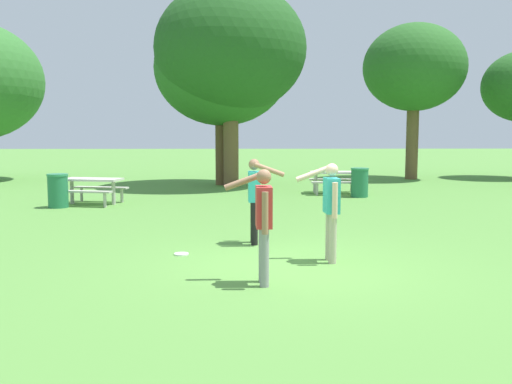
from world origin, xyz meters
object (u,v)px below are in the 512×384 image
at_px(trash_can_further_along, 360,182).
at_px(tree_broad_center, 222,68).
at_px(person_thrower, 263,217).
at_px(picnic_table_near, 92,185).
at_px(tree_far_right, 230,50).
at_px(trash_can_beside_table, 58,191).
at_px(person_bystander, 331,204).
at_px(picnic_table_far, 335,177).
at_px(frisbee, 181,254).
at_px(tree_slender_mid, 414,68).
at_px(person_catcher, 255,194).

distance_m(trash_can_further_along, tree_broad_center, 7.63).
bearing_deg(tree_broad_center, person_thrower, -85.88).
height_order(picnic_table_near, tree_far_right, tree_far_right).
height_order(trash_can_beside_table, tree_broad_center, tree_broad_center).
xyz_separation_m(person_thrower, person_bystander, (1.17, 1.37, 0.00)).
bearing_deg(picnic_table_far, trash_can_beside_table, -158.12).
height_order(person_thrower, frisbee, person_thrower).
xyz_separation_m(picnic_table_far, tree_broad_center, (-4.01, 3.35, 4.07)).
height_order(tree_broad_center, tree_slender_mid, tree_broad_center).
height_order(frisbee, tree_broad_center, tree_broad_center).
distance_m(trash_can_beside_table, tree_slender_mid, 16.47).
relative_size(person_thrower, tree_far_right, 0.21).
relative_size(person_catcher, person_bystander, 1.00).
distance_m(picnic_table_near, trash_can_further_along, 8.46).
xyz_separation_m(trash_can_beside_table, tree_slender_mid, (12.88, 9.26, 4.45)).
height_order(person_thrower, picnic_table_near, person_thrower).
distance_m(frisbee, picnic_table_near, 7.77).
bearing_deg(frisbee, trash_can_beside_table, 123.54).
bearing_deg(trash_can_further_along, tree_slender_mid, 61.30).
distance_m(picnic_table_near, trash_can_beside_table, 1.06).
bearing_deg(picnic_table_near, trash_can_further_along, 11.07).
distance_m(picnic_table_far, tree_broad_center, 6.62).
bearing_deg(tree_broad_center, trash_can_further_along, -43.47).
height_order(person_thrower, trash_can_further_along, person_thrower).
bearing_deg(person_catcher, trash_can_further_along, 64.68).
bearing_deg(trash_can_further_along, person_catcher, -115.32).
xyz_separation_m(person_bystander, tree_broad_center, (-2.25, 13.59, 3.67)).
bearing_deg(person_thrower, tree_broad_center, 94.12).
distance_m(picnic_table_near, picnic_table_far, 8.12).
height_order(person_catcher, trash_can_further_along, person_catcher).
height_order(trash_can_further_along, tree_far_right, tree_far_right).
bearing_deg(trash_can_further_along, frisbee, -119.84).
bearing_deg(tree_broad_center, person_catcher, -85.12).
distance_m(frisbee, tree_broad_center, 13.80).
relative_size(picnic_table_far, tree_broad_center, 0.26).
distance_m(person_bystander, tree_far_right, 13.78).
distance_m(person_catcher, picnic_table_near, 7.64).
xyz_separation_m(frisbee, picnic_table_near, (-3.37, 6.98, 0.55)).
xyz_separation_m(person_catcher, frisbee, (-1.32, -0.95, -0.95)).
distance_m(person_thrower, tree_broad_center, 15.44).
distance_m(person_thrower, trash_can_beside_table, 9.92).
bearing_deg(picnic_table_far, picnic_table_near, -160.71).
relative_size(person_thrower, person_catcher, 1.00).
bearing_deg(trash_can_further_along, trash_can_beside_table, -165.58).
relative_size(person_bystander, tree_slender_mid, 0.24).
height_order(picnic_table_far, tree_far_right, tree_far_right).
relative_size(frisbee, picnic_table_near, 0.13).
height_order(person_thrower, picnic_table_far, person_thrower).
relative_size(person_bystander, tree_broad_center, 0.24).
height_order(trash_can_further_along, tree_broad_center, tree_broad_center).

